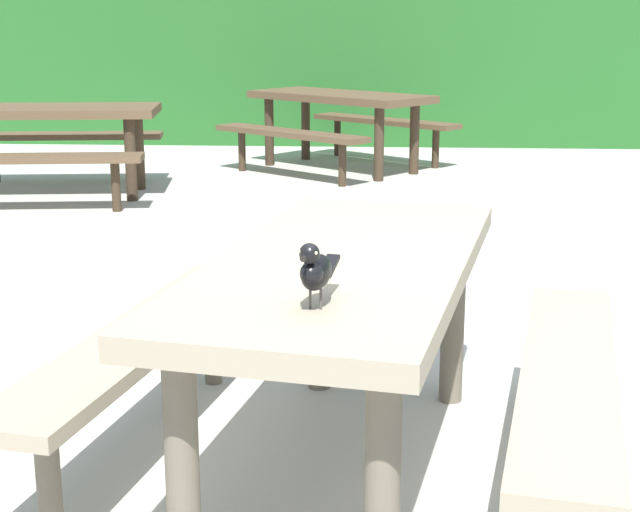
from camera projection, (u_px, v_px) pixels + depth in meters
ground_plane at (427, 472)px, 3.17m from camera, size 60.00×60.00×0.00m
hedge_wall at (395, 53)px, 11.56m from camera, size 28.00×1.80×2.04m
picnic_table_foreground at (344, 312)px, 3.04m from camera, size 1.98×2.00×0.74m
bird_grackle at (315, 270)px, 2.42m from camera, size 0.11×0.28×0.18m
picnic_table_mid_left at (340, 112)px, 9.24m from camera, size 2.38×2.38×0.74m
picnic_table_mid_right at (48, 129)px, 7.88m from camera, size 1.90×1.87×0.74m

